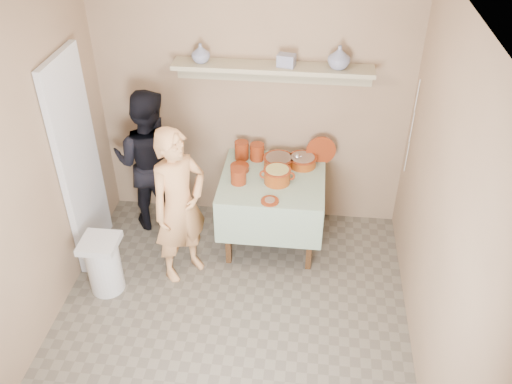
# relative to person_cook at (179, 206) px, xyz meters

# --- Properties ---
(ground) EXTENTS (3.50, 3.50, 0.00)m
(ground) POSITION_rel_person_cook_xyz_m (0.52, -0.74, -0.75)
(ground) COLOR #645C4F
(ground) RESTS_ON ground
(tile_panel) EXTENTS (0.06, 0.70, 2.00)m
(tile_panel) POSITION_rel_person_cook_xyz_m (-0.94, 0.21, 0.25)
(tile_panel) COLOR silver
(tile_panel) RESTS_ON ground
(plate_stack_a) EXTENTS (0.14, 0.14, 0.18)m
(plate_stack_a) POSITION_rel_person_cook_xyz_m (0.44, 0.84, 0.10)
(plate_stack_a) COLOR maroon
(plate_stack_a) RESTS_ON serving_table
(plate_stack_b) EXTENTS (0.14, 0.14, 0.17)m
(plate_stack_b) POSITION_rel_person_cook_xyz_m (0.59, 0.84, 0.09)
(plate_stack_b) COLOR maroon
(plate_stack_b) RESTS_ON serving_table
(bowl_stack) EXTENTS (0.15, 0.15, 0.15)m
(bowl_stack) POSITION_rel_person_cook_xyz_m (0.46, 0.41, 0.08)
(bowl_stack) COLOR maroon
(bowl_stack) RESTS_ON serving_table
(empty_bowl) EXTENTS (0.18, 0.18, 0.05)m
(empty_bowl) POSITION_rel_person_cook_xyz_m (0.44, 0.62, 0.04)
(empty_bowl) COLOR maroon
(empty_bowl) RESTS_ON serving_table
(propped_lid) EXTENTS (0.29, 0.08, 0.29)m
(propped_lid) POSITION_rel_person_cook_xyz_m (1.20, 0.87, 0.13)
(propped_lid) COLOR maroon
(propped_lid) RESTS_ON serving_table
(vase_right) EXTENTS (0.23, 0.23, 0.20)m
(vase_right) POSITION_rel_person_cook_xyz_m (1.30, 0.88, 1.07)
(vase_right) COLOR navy
(vase_right) RESTS_ON wall_shelf
(vase_left) EXTENTS (0.23, 0.23, 0.17)m
(vase_left) POSITION_rel_person_cook_xyz_m (0.08, 0.88, 1.05)
(vase_left) COLOR navy
(vase_left) RESTS_ON wall_shelf
(ceramic_box) EXTENTS (0.17, 0.14, 0.11)m
(ceramic_box) POSITION_rel_person_cook_xyz_m (0.84, 0.87, 1.02)
(ceramic_box) COLOR navy
(ceramic_box) RESTS_ON wall_shelf
(person_cook) EXTENTS (0.63, 0.65, 1.50)m
(person_cook) POSITION_rel_person_cook_xyz_m (0.00, 0.00, 0.00)
(person_cook) COLOR tan
(person_cook) RESTS_ON ground
(person_helper) EXTENTS (0.75, 0.59, 1.50)m
(person_helper) POSITION_rel_person_cook_xyz_m (-0.46, 0.70, -0.00)
(person_helper) COLOR black
(person_helper) RESTS_ON ground
(room_shell) EXTENTS (3.04, 3.54, 2.62)m
(room_shell) POSITION_rel_person_cook_xyz_m (0.52, -0.74, 0.86)
(room_shell) COLOR #997A5D
(room_shell) RESTS_ON ground
(serving_table) EXTENTS (0.97, 0.97, 0.76)m
(serving_table) POSITION_rel_person_cook_xyz_m (0.77, 0.54, -0.11)
(serving_table) COLOR #4C2D16
(serving_table) RESTS_ON ground
(cazuela_meat_a) EXTENTS (0.30, 0.30, 0.10)m
(cazuela_meat_a) POSITION_rel_person_cook_xyz_m (0.80, 0.74, 0.07)
(cazuela_meat_a) COLOR maroon
(cazuela_meat_a) RESTS_ON serving_table
(cazuela_meat_b) EXTENTS (0.28, 0.28, 0.10)m
(cazuela_meat_b) POSITION_rel_person_cook_xyz_m (1.03, 0.77, 0.07)
(cazuela_meat_b) COLOR maroon
(cazuela_meat_b) RESTS_ON serving_table
(ladle) EXTENTS (0.08, 0.26, 0.19)m
(ladle) POSITION_rel_person_cook_xyz_m (0.98, 0.74, 0.12)
(ladle) COLOR silver
(ladle) RESTS_ON cazuela_meat_b
(cazuela_rice) EXTENTS (0.33, 0.25, 0.14)m
(cazuela_rice) POSITION_rel_person_cook_xyz_m (0.81, 0.45, 0.09)
(cazuela_rice) COLOR maroon
(cazuela_rice) RESTS_ON serving_table
(front_plate) EXTENTS (0.16, 0.16, 0.03)m
(front_plate) POSITION_rel_person_cook_xyz_m (0.78, 0.14, 0.02)
(front_plate) COLOR maroon
(front_plate) RESTS_ON serving_table
(wall_shelf) EXTENTS (1.80, 0.25, 0.21)m
(wall_shelf) POSITION_rel_person_cook_xyz_m (0.72, 0.91, 0.92)
(wall_shelf) COLOR tan
(wall_shelf) RESTS_ON room_shell
(trash_bin) EXTENTS (0.32, 0.32, 0.56)m
(trash_bin) POSITION_rel_person_cook_xyz_m (-0.65, -0.31, -0.47)
(trash_bin) COLOR silver
(trash_bin) RESTS_ON ground
(electrical_cord) EXTENTS (0.01, 0.05, 0.90)m
(electrical_cord) POSITION_rel_person_cook_xyz_m (1.99, 0.74, 0.50)
(electrical_cord) COLOR silver
(electrical_cord) RESTS_ON wall_shelf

